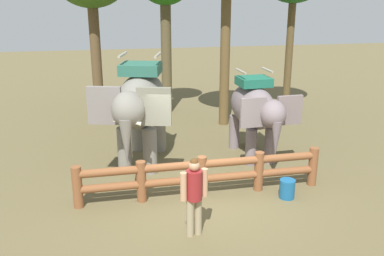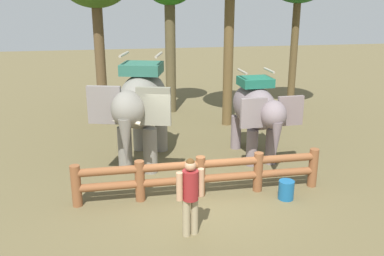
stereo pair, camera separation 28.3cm
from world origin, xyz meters
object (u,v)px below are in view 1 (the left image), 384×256
object	(u,v)px
log_fence	(202,173)
tourist_woman_in_black	(194,192)
feed_bucket	(287,189)
elephant_near_left	(140,104)
elephant_center	(255,110)

from	to	relation	value
log_fence	tourist_woman_in_black	bearing A→B (deg)	-107.19
tourist_woman_in_black	feed_bucket	bearing A→B (deg)	25.25
log_fence	elephant_near_left	size ratio (longest dim) A/B	1.61
feed_bucket	elephant_near_left	bearing A→B (deg)	138.88
log_fence	elephant_near_left	world-z (taller)	elephant_near_left
tourist_woman_in_black	elephant_center	bearing A→B (deg)	56.36
elephant_near_left	feed_bucket	size ratio (longest dim) A/B	8.10
tourist_woman_in_black	feed_bucket	xyz separation A→B (m)	(2.63, 1.24, -0.77)
elephant_near_left	tourist_woman_in_black	bearing A→B (deg)	-79.75
elephant_center	feed_bucket	xyz separation A→B (m)	(-0.07, -2.82, -1.30)
tourist_woman_in_black	feed_bucket	distance (m)	3.01
elephant_near_left	feed_bucket	world-z (taller)	elephant_near_left
log_fence	tourist_woman_in_black	world-z (taller)	tourist_woman_in_black
log_fence	elephant_center	size ratio (longest dim) A/B	1.98
log_fence	feed_bucket	size ratio (longest dim) A/B	13.05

